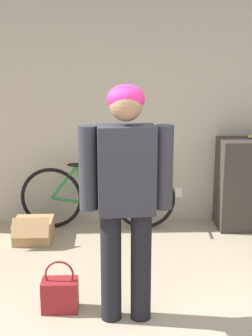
{
  "coord_description": "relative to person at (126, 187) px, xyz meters",
  "views": [
    {
      "loc": [
        -0.27,
        -2.44,
        1.99
      ],
      "look_at": [
        -0.16,
        0.8,
        1.19
      ],
      "focal_mm": 50.0,
      "sensor_mm": 36.0,
      "label": 1
    }
  ],
  "objects": [
    {
      "name": "handbag",
      "position": [
        -0.52,
        0.13,
        -0.91
      ],
      "size": [
        0.28,
        0.18,
        0.42
      ],
      "color": "maroon",
      "rests_on": "ground_plane"
    },
    {
      "name": "person",
      "position": [
        0.0,
        0.0,
        0.0
      ],
      "size": [
        0.68,
        0.27,
        1.78
      ],
      "rotation": [
        0.0,
        0.0,
        0.08
      ],
      "color": "black",
      "rests_on": "ground_plane"
    },
    {
      "name": "wall_back",
      "position": [
        0.16,
        2.2,
        0.25
      ],
      "size": [
        8.0,
        0.07,
        2.6
      ],
      "color": "#B7AD99",
      "rests_on": "ground_plane"
    },
    {
      "name": "cardboard_box",
      "position": [
        -0.95,
        1.57,
        -0.93
      ],
      "size": [
        0.41,
        0.48,
        0.31
      ],
      "color": "tan",
      "rests_on": "ground_plane"
    },
    {
      "name": "bicycle",
      "position": [
        -0.26,
        1.93,
        -0.67
      ],
      "size": [
        1.79,
        0.46,
        0.79
      ],
      "rotation": [
        0.0,
        0.0,
        -0.06
      ],
      "color": "black",
      "rests_on": "ground_plane"
    }
  ]
}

